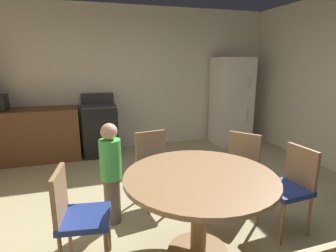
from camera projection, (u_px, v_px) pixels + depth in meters
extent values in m
plane|color=tan|center=(179.00, 230.00, 2.81)|extent=(14.00, 14.00, 0.00)
cube|color=silver|center=(128.00, 79.00, 5.33)|extent=(6.00, 0.12, 2.70)
cube|color=brown|center=(27.00, 136.00, 4.65)|extent=(1.74, 0.60, 0.90)
cube|color=black|center=(100.00, 130.00, 4.99)|extent=(0.60, 0.60, 0.90)
cube|color=#38383D|center=(98.00, 106.00, 4.88)|extent=(0.60, 0.60, 0.02)
cube|color=#38383D|center=(97.00, 98.00, 5.12)|extent=(0.60, 0.04, 0.18)
cube|color=white|center=(231.00, 101.00, 5.59)|extent=(0.68, 0.66, 1.76)
cylinder|color=#B2B2B7|center=(249.00, 83.00, 5.23)|extent=(0.02, 0.02, 0.22)
cylinder|color=#B2B2B7|center=(247.00, 116.00, 5.39)|extent=(0.02, 0.02, 0.30)
cylinder|color=#9E754C|center=(198.00, 251.00, 2.47)|extent=(0.54, 0.54, 0.03)
cylinder|color=#9E754C|center=(199.00, 217.00, 2.38)|extent=(0.14, 0.14, 0.72)
cylinder|color=#9E754C|center=(200.00, 177.00, 2.30)|extent=(1.29, 1.29, 0.04)
cylinder|color=#9E754C|center=(246.00, 200.00, 2.96)|extent=(0.03, 0.03, 0.43)
cylinder|color=#9E754C|center=(217.00, 192.00, 3.15)|extent=(0.03, 0.03, 0.43)
cylinder|color=#9E754C|center=(255.00, 189.00, 3.24)|extent=(0.03, 0.03, 0.43)
cylinder|color=#9E754C|center=(228.00, 182.00, 3.42)|extent=(0.03, 0.03, 0.43)
cube|color=navy|center=(238.00, 172.00, 3.14)|extent=(0.56, 0.56, 0.05)
cube|color=#9E754C|center=(244.00, 150.00, 3.23)|extent=(0.27, 0.32, 0.42)
cylinder|color=#9E754C|center=(109.00, 229.00, 2.46)|extent=(0.03, 0.03, 0.43)
cylinder|color=#9E754C|center=(70.00, 233.00, 2.41)|extent=(0.03, 0.03, 0.43)
cube|color=navy|center=(85.00, 218.00, 2.22)|extent=(0.45, 0.45, 0.05)
cube|color=#9E754C|center=(59.00, 196.00, 2.14)|extent=(0.09, 0.38, 0.42)
cylinder|color=#9E754C|center=(176.00, 191.00, 3.18)|extent=(0.03, 0.03, 0.43)
cylinder|color=#9E754C|center=(149.00, 197.00, 3.04)|extent=(0.03, 0.03, 0.43)
cylinder|color=#9E754C|center=(164.00, 180.00, 3.48)|extent=(0.03, 0.03, 0.43)
cylinder|color=#9E754C|center=(139.00, 185.00, 3.34)|extent=(0.03, 0.03, 0.43)
cube|color=navy|center=(157.00, 169.00, 3.21)|extent=(0.45, 0.45, 0.05)
cube|color=#9E754C|center=(151.00, 148.00, 3.32)|extent=(0.38, 0.09, 0.42)
cylinder|color=#9E754C|center=(282.00, 223.00, 2.55)|extent=(0.03, 0.03, 0.43)
cylinder|color=#9E754C|center=(258.00, 206.00, 2.85)|extent=(0.03, 0.03, 0.43)
cylinder|color=#9E754C|center=(309.00, 216.00, 2.67)|extent=(0.03, 0.03, 0.43)
cylinder|color=#9E754C|center=(283.00, 200.00, 2.97)|extent=(0.03, 0.03, 0.43)
cube|color=navy|center=(285.00, 189.00, 2.71)|extent=(0.43, 0.43, 0.05)
cube|color=#9E754C|center=(301.00, 167.00, 2.72)|extent=(0.07, 0.38, 0.42)
cylinder|color=#665B51|center=(113.00, 200.00, 2.90)|extent=(0.17, 0.17, 0.50)
cylinder|color=#4CC656|center=(110.00, 159.00, 2.79)|extent=(0.31, 0.31, 0.42)
sphere|color=#D6A884|center=(109.00, 132.00, 2.72)|extent=(0.17, 0.17, 0.17)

